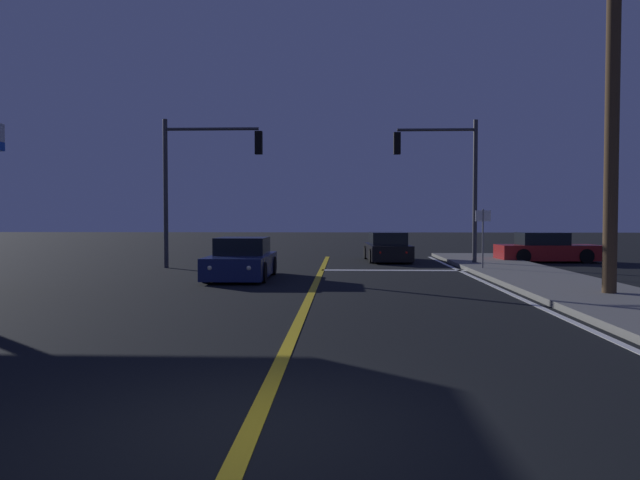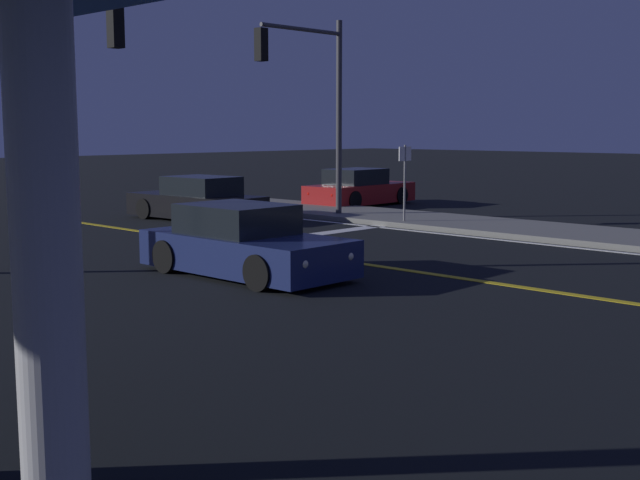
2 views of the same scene
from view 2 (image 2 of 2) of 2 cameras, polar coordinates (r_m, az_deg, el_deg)
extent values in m
cube|color=gold|center=(14.80, 14.44, -3.27)|extent=(0.20, 31.92, 0.01)
cube|color=white|center=(21.65, -0.45, 0.37)|extent=(5.44, 0.50, 0.01)
cube|color=black|center=(25.45, -8.57, 2.36)|extent=(2.01, 4.62, 0.68)
cube|color=black|center=(25.20, -8.19, 3.69)|extent=(1.65, 2.16, 0.60)
cylinder|color=black|center=(26.03, -11.99, 2.13)|extent=(0.25, 0.65, 0.64)
cylinder|color=black|center=(27.07, -9.16, 2.41)|extent=(0.25, 0.65, 0.64)
cylinder|color=black|center=(23.85, -7.89, 1.74)|extent=(0.25, 0.65, 0.64)
cylinder|color=black|center=(24.99, -4.99, 2.05)|extent=(0.25, 0.65, 0.64)
sphere|color=#FFF4CC|center=(26.82, -12.57, 2.70)|extent=(0.18, 0.18, 0.18)
sphere|color=#FFF4CC|center=(27.50, -10.70, 2.87)|extent=(0.18, 0.18, 0.18)
sphere|color=red|center=(23.42, -6.06, 2.15)|extent=(0.14, 0.14, 0.14)
sphere|color=red|center=(24.20, -4.13, 2.35)|extent=(0.14, 0.14, 0.14)
cube|color=maroon|center=(30.10, 2.80, 3.25)|extent=(4.48, 1.89, 0.68)
cube|color=black|center=(29.86, 2.48, 4.37)|extent=(2.09, 1.57, 0.60)
cylinder|color=black|center=(31.69, 3.21, 3.25)|extent=(0.65, 0.24, 0.64)
cylinder|color=black|center=(30.70, 5.59, 3.08)|extent=(0.65, 0.24, 0.64)
cylinder|color=black|center=(29.59, -0.11, 2.95)|extent=(0.65, 0.24, 0.64)
cylinder|color=black|center=(28.54, 2.34, 2.77)|extent=(0.65, 0.24, 0.64)
sphere|color=#FFF4CC|center=(32.12, 4.46, 3.65)|extent=(0.18, 0.18, 0.18)
sphere|color=#FFF4CC|center=(31.48, 6.04, 3.55)|extent=(0.18, 0.18, 0.18)
sphere|color=red|center=(28.81, -0.75, 3.22)|extent=(0.14, 0.14, 0.14)
sphere|color=red|center=(28.09, 0.89, 3.10)|extent=(0.14, 0.14, 0.14)
cube|color=navy|center=(15.67, -5.13, -0.85)|extent=(1.87, 4.27, 0.68)
cube|color=black|center=(15.78, -5.77, 1.40)|extent=(1.61, 1.97, 0.60)
cylinder|color=black|center=(15.36, 0.60, -1.45)|extent=(0.22, 0.64, 0.64)
cylinder|color=black|center=(14.14, -4.19, -2.26)|extent=(0.22, 0.64, 0.64)
cylinder|color=black|center=(17.24, -5.88, -0.49)|extent=(0.22, 0.64, 0.64)
cylinder|color=black|center=(16.17, -10.55, -1.12)|extent=(0.22, 0.64, 0.64)
sphere|color=#FFF4CC|center=(14.61, 1.98, -1.13)|extent=(0.18, 0.18, 0.18)
sphere|color=#FFF4CC|center=(13.78, -1.19, -1.66)|extent=(0.18, 0.18, 0.18)
sphere|color=red|center=(17.61, -8.24, 0.30)|extent=(0.14, 0.14, 0.14)
sphere|color=red|center=(16.92, -11.29, -0.07)|extent=(0.14, 0.14, 0.14)
cylinder|color=#38383D|center=(25.62, 1.32, 8.23)|extent=(0.18, 0.18, 6.02)
cylinder|color=#38383D|center=(24.62, -1.25, 14.35)|extent=(3.21, 0.12, 0.12)
cube|color=black|center=(23.45, -4.08, 13.31)|extent=(0.28, 0.28, 0.90)
sphere|color=red|center=(23.48, -4.09, 13.97)|extent=(0.22, 0.22, 0.22)
sphere|color=#4C2D05|center=(23.45, -4.08, 13.31)|extent=(0.22, 0.22, 0.22)
sphere|color=#0A3814|center=(23.43, -4.08, 12.65)|extent=(0.22, 0.22, 0.22)
cube|color=black|center=(18.94, -13.94, 14.10)|extent=(0.28, 0.28, 0.90)
sphere|color=red|center=(18.98, -13.97, 14.91)|extent=(0.22, 0.22, 0.22)
sphere|color=#4C2D05|center=(18.94, -13.94, 14.10)|extent=(0.22, 0.22, 0.22)
sphere|color=#0A3814|center=(18.91, -13.91, 13.28)|extent=(0.22, 0.22, 0.22)
cylinder|color=slate|center=(23.64, 5.86, 3.75)|extent=(0.06, 0.06, 2.31)
cube|color=white|center=(23.60, 5.89, 5.95)|extent=(0.56, 0.05, 0.40)
cylinder|color=silver|center=(4.51, -18.32, -1.95)|extent=(0.36, 0.36, 4.06)
camera|label=1|loc=(15.79, 73.55, -0.69)|focal=33.91mm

